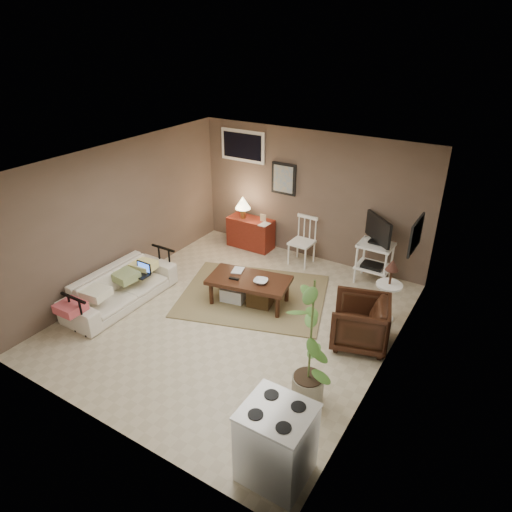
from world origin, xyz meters
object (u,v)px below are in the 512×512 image
Objects in this scene: coffee_table at (249,289)px; tv_stand at (376,249)px; spindle_chair at (302,242)px; side_table at (390,283)px; armchair at (360,320)px; red_console at (250,230)px; potted_plant at (311,339)px; stove at (276,443)px; sofa at (120,282)px.

coffee_table is 2.27m from tv_stand.
spindle_chair is at bearing 86.66° from coffee_table.
spindle_chair is at bearing 152.74° from side_table.
tv_stand is 1.83m from armchair.
potted_plant is (2.83, -3.19, 0.53)m from red_console.
spindle_chair is at bearing 113.31° from stove.
potted_plant is at bearing -97.40° from side_table.
sofa is 2.10× the size of spindle_chair.
sofa is at bearing -139.36° from tv_stand.
spindle_chair is (1.20, -0.09, 0.06)m from red_console.
coffee_table is 1.53× the size of spindle_chair.
tv_stand is at bearing 0.46° from spindle_chair.
armchair is (1.86, -0.06, 0.12)m from coffee_table.
sofa is 1.80× the size of red_console.
red_console is 2.57m from tv_stand.
armchair is (0.40, -1.76, -0.26)m from tv_stand.
tv_stand is at bearing 94.93° from potted_plant.
spindle_chair is 1.05× the size of stove.
armchair is (2.96, -1.84, 0.02)m from red_console.
stove is at bearing -111.52° from sofa.
tv_stand is at bearing 118.77° from side_table.
armchair reaches higher than sofa.
side_table is (3.75, 1.76, 0.27)m from sofa.
coffee_table is 1.61× the size of stove.
tv_stand is 1.42× the size of stove.
sofa is at bearing -102.98° from red_console.
coffee_table is 1.79× the size of armchair.
stove reaches higher than coffee_table.
tv_stand is 1.18× the size of side_table.
side_table is (1.90, -0.98, 0.21)m from spindle_chair.
side_table is at bearing 88.18° from stove.
red_console is 0.86× the size of tv_stand.
side_table is at bearing -61.23° from tv_stand.
spindle_chair is at bearing -151.23° from armchair.
potted_plant is at bearing -85.07° from tv_stand.
spindle_chair reaches higher than sofa.
coffee_table is 3.14m from stove.
spindle_chair is 1.38m from tv_stand.
red_console is 1.22× the size of stove.
red_console is 0.62× the size of potted_plant.
armchair is 0.46× the size of potted_plant.
tv_stand reaches higher than red_console.
tv_stand is 3.14m from potted_plant.
spindle_chair is (0.10, 1.69, 0.15)m from coffee_table.
spindle_chair is at bearing -33.99° from sofa.
armchair is at bearing -100.48° from side_table.
potted_plant reaches higher than stove.
sofa is 4.16m from side_table.
side_table is at bearing 153.18° from armchair.
red_console is 1.02× the size of side_table.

